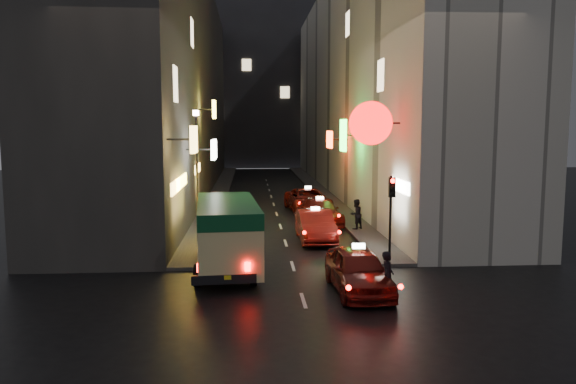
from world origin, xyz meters
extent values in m
plane|color=black|center=(0.00, 0.00, 0.00)|extent=(120.00, 120.00, 0.00)
cube|color=#3B3836|center=(-8.00, 34.00, 9.00)|extent=(6.00, 52.00, 18.00)
cube|color=#EEB953|center=(-3.93, 9.00, 5.12)|extent=(0.18, 1.44, 1.09)
cube|color=white|center=(-3.56, 15.73, 4.43)|extent=(0.18, 2.18, 1.03)
cube|color=yellow|center=(-4.03, 24.03, 6.72)|extent=(0.18, 1.25, 1.21)
cube|color=#EEB953|center=(-4.98, 11.08, 3.00)|extent=(0.10, 2.74, 0.55)
cube|color=yellow|center=(-4.98, 13.16, 3.00)|extent=(0.10, 4.05, 0.55)
cube|color=#EEB953|center=(-4.98, 21.61, 3.00)|extent=(0.10, 3.14, 0.55)
cube|color=#FFE5B2|center=(-4.99, 12.00, 7.50)|extent=(0.06, 1.30, 1.60)
cube|color=#FFE5B2|center=(-4.99, 20.00, 11.00)|extent=(0.06, 1.30, 1.60)
cube|color=beige|center=(8.00, 34.00, 9.00)|extent=(6.00, 52.00, 18.00)
cylinder|color=#F20A0A|center=(3.68, 11.15, 5.78)|extent=(1.93, 0.18, 1.93)
cube|color=#32FF38|center=(3.91, 19.87, 5.08)|extent=(0.18, 1.47, 1.92)
cube|color=#F0340C|center=(3.75, 24.48, 4.72)|extent=(0.18, 1.80, 1.16)
cube|color=white|center=(4.98, 10.84, 3.00)|extent=(0.10, 3.01, 0.55)
cube|color=#FFE5B2|center=(4.99, 15.00, 8.20)|extent=(0.06, 1.30, 1.60)
cube|color=#FFE5B2|center=(4.99, 25.00, 12.50)|extent=(0.06, 1.30, 1.60)
cube|color=#303035|center=(0.00, 66.00, 11.00)|extent=(30.00, 10.00, 22.00)
cube|color=#4E4B48|center=(-4.25, 34.00, 0.07)|extent=(1.50, 52.00, 0.15)
cube|color=#4E4B48|center=(4.25, 34.00, 0.07)|extent=(1.50, 52.00, 0.15)
cube|color=beige|center=(-2.60, 7.86, 1.56)|extent=(2.71, 6.48, 2.32)
cube|color=#0E4826|center=(-2.60, 7.86, 2.46)|extent=(2.73, 6.50, 0.58)
cube|color=black|center=(-2.60, 8.17, 1.79)|extent=(2.54, 3.96, 0.53)
cube|color=black|center=(-2.60, 4.75, 0.56)|extent=(2.18, 0.35, 0.32)
cube|color=#FF0A05|center=(-3.39, 4.68, 0.98)|extent=(0.19, 0.06, 0.30)
cube|color=#FF0A05|center=(-1.81, 4.68, 0.98)|extent=(0.19, 0.06, 0.30)
cylinder|color=black|center=(-3.59, 9.88, 0.40)|extent=(0.23, 0.80, 0.80)
cylinder|color=black|center=(-1.61, 5.84, 0.40)|extent=(0.23, 0.80, 0.80)
imported|color=#62140F|center=(1.96, 4.82, 0.88)|extent=(2.52, 5.65, 1.77)
cube|color=white|center=(1.96, 4.82, 1.86)|extent=(0.43, 0.20, 0.16)
sphere|color=#FF0A05|center=(1.18, 2.30, 0.91)|extent=(0.16, 0.16, 0.16)
sphere|color=#FF0A05|center=(2.74, 2.30, 0.91)|extent=(0.16, 0.16, 0.16)
imported|color=#62140F|center=(1.49, 13.43, 0.89)|extent=(2.38, 5.64, 1.78)
cube|color=white|center=(1.49, 13.43, 1.87)|extent=(0.42, 0.19, 0.16)
sphere|color=#FF0A05|center=(0.70, 10.88, 0.92)|extent=(0.16, 0.16, 0.16)
sphere|color=#FF0A05|center=(2.28, 10.88, 0.92)|extent=(0.16, 0.16, 0.16)
imported|color=#62140F|center=(2.32, 18.23, 0.83)|extent=(2.70, 5.44, 1.67)
cube|color=white|center=(2.32, 18.23, 1.76)|extent=(0.44, 0.23, 0.16)
sphere|color=#FF0A05|center=(1.58, 15.85, 0.86)|extent=(0.16, 0.16, 0.16)
sphere|color=#FF0A05|center=(3.06, 15.85, 0.86)|extent=(0.16, 0.16, 0.16)
imported|color=#62140F|center=(2.14, 23.03, 0.88)|extent=(2.82, 5.74, 1.76)
cube|color=white|center=(2.14, 23.03, 1.85)|extent=(0.44, 0.22, 0.16)
sphere|color=#FF0A05|center=(1.36, 20.52, 0.91)|extent=(0.16, 0.16, 0.16)
sphere|color=#FF0A05|center=(2.92, 20.52, 0.91)|extent=(0.16, 0.16, 0.16)
imported|color=black|center=(2.70, 3.73, 0.94)|extent=(0.54, 0.70, 1.88)
imported|color=black|center=(3.94, 15.65, 1.06)|extent=(0.80, 0.76, 1.82)
cylinder|color=black|center=(4.00, 8.60, 1.90)|extent=(0.10, 0.10, 3.50)
cube|color=black|center=(4.00, 8.42, 3.20)|extent=(0.26, 0.18, 0.80)
sphere|color=#FF0A05|center=(4.00, 8.31, 3.47)|extent=(0.18, 0.18, 0.18)
sphere|color=black|center=(4.00, 8.31, 3.20)|extent=(0.17, 0.17, 0.17)
sphere|color=black|center=(4.00, 8.31, 2.93)|extent=(0.17, 0.17, 0.17)
cylinder|color=black|center=(-4.20, 13.00, 3.15)|extent=(0.12, 0.12, 6.00)
cylinder|color=#FFE5BF|center=(-4.20, 13.00, 6.25)|extent=(0.28, 0.28, 0.25)
camera|label=1|loc=(-1.72, -13.65, 5.67)|focal=35.00mm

